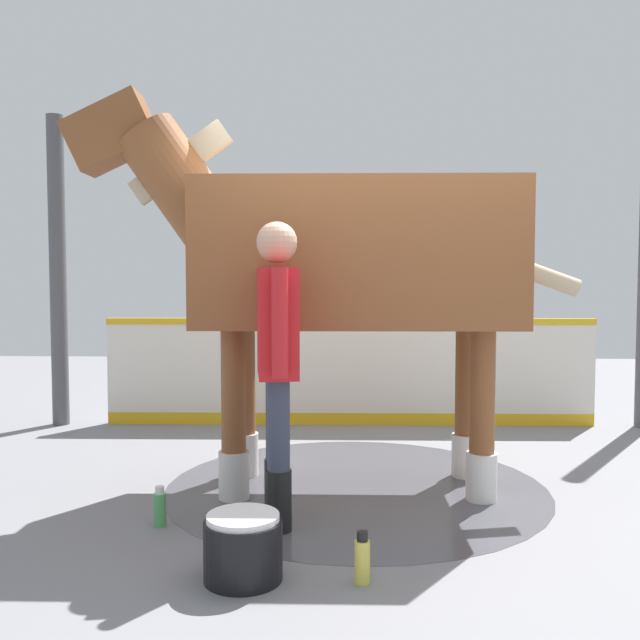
{
  "coord_description": "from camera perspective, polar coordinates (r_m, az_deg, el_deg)",
  "views": [
    {
      "loc": [
        -4.43,
        0.28,
        1.42
      ],
      "look_at": [
        -0.22,
        0.45,
        1.18
      ],
      "focal_mm": 37.81,
      "sensor_mm": 36.0,
      "label": 1
    }
  ],
  "objects": [
    {
      "name": "bottle_spray",
      "position": [
        4.15,
        -13.39,
        -15.21
      ],
      "size": [
        0.07,
        0.07,
        0.23
      ],
      "color": "#4CA559",
      "rests_on": "ground"
    },
    {
      "name": "handler",
      "position": [
        3.9,
        -3.64,
        -2.48
      ],
      "size": [
        0.69,
        0.29,
        1.76
      ],
      "rotation": [
        0.0,
        0.0,
        4.86
      ],
      "color": "black",
      "rests_on": "ground"
    },
    {
      "name": "horse",
      "position": [
        4.58,
        1.64,
        5.11
      ],
      "size": [
        1.0,
        3.48,
        2.7
      ],
      "rotation": [
        0.0,
        0.0,
        1.59
      ],
      "color": "brown",
      "rests_on": "ground"
    },
    {
      "name": "wash_bucket",
      "position": [
        3.4,
        -6.52,
        -18.57
      ],
      "size": [
        0.38,
        0.38,
        0.32
      ],
      "color": "black",
      "rests_on": "ground"
    },
    {
      "name": "ground_plane",
      "position": [
        4.67,
        5.88,
        -14.55
      ],
      "size": [
        16.0,
        16.0,
        0.02
      ],
      "primitive_type": "cube",
      "color": "gray"
    },
    {
      "name": "barrier_wall",
      "position": [
        6.67,
        2.5,
        -4.74
      ],
      "size": [
        0.18,
        4.79,
        1.05
      ],
      "color": "silver",
      "rests_on": "ground"
    },
    {
      "name": "wet_patch",
      "position": [
        4.79,
        3.05,
        -13.9
      ],
      "size": [
        2.61,
        2.61,
        0.0
      ],
      "primitive_type": "cylinder",
      "color": "#4C4C54",
      "rests_on": "ground"
    },
    {
      "name": "bottle_shampoo",
      "position": [
        3.36,
        3.6,
        -19.57
      ],
      "size": [
        0.07,
        0.07,
        0.25
      ],
      "color": "#D8CC4C",
      "rests_on": "ground"
    },
    {
      "name": "roof_post_near",
      "position": [
        7.09,
        -21.3,
        3.84
      ],
      "size": [
        0.16,
        0.16,
        3.03
      ],
      "primitive_type": "cylinder",
      "color": "#4C4C51",
      "rests_on": "ground"
    }
  ]
}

